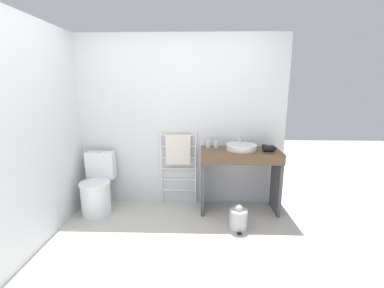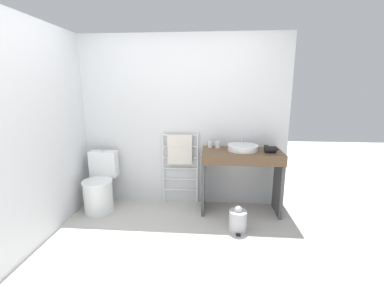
# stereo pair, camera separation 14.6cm
# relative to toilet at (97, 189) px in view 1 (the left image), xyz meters

# --- Properties ---
(ground_plane) EXTENTS (12.00, 12.00, 0.00)m
(ground_plane) POSITION_rel_toilet_xyz_m (1.07, -1.17, -0.32)
(ground_plane) COLOR #B2AFA8
(wall_back) EXTENTS (2.98, 0.12, 2.36)m
(wall_back) POSITION_rel_toilet_xyz_m (1.07, 0.40, 0.86)
(wall_back) COLOR silver
(wall_back) RESTS_ON ground_plane
(wall_side) EXTENTS (0.12, 2.22, 2.36)m
(wall_side) POSITION_rel_toilet_xyz_m (-0.36, -0.41, 0.86)
(wall_side) COLOR silver
(wall_side) RESTS_ON ground_plane
(toilet) EXTENTS (0.40, 0.53, 0.80)m
(toilet) POSITION_rel_toilet_xyz_m (0.00, 0.00, 0.00)
(toilet) COLOR white
(toilet) RESTS_ON ground_plane
(towel_radiator) EXTENTS (0.52, 0.06, 1.05)m
(towel_radiator) POSITION_rel_toilet_xyz_m (1.08, 0.29, 0.41)
(towel_radiator) COLOR white
(towel_radiator) RESTS_ON ground_plane
(vanity_counter) EXTENTS (1.03, 0.48, 0.85)m
(vanity_counter) POSITION_rel_toilet_xyz_m (1.92, 0.08, 0.27)
(vanity_counter) COLOR brown
(vanity_counter) RESTS_ON ground_plane
(sink_basin) EXTENTS (0.40, 0.40, 0.07)m
(sink_basin) POSITION_rel_toilet_xyz_m (1.93, 0.11, 0.57)
(sink_basin) COLOR white
(sink_basin) RESTS_ON vanity_counter
(faucet) EXTENTS (0.02, 0.10, 0.12)m
(faucet) POSITION_rel_toilet_xyz_m (1.93, 0.28, 0.61)
(faucet) COLOR silver
(faucet) RESTS_ON vanity_counter
(cup_near_wall) EXTENTS (0.07, 0.07, 0.09)m
(cup_near_wall) POSITION_rel_toilet_xyz_m (1.50, 0.24, 0.58)
(cup_near_wall) COLOR silver
(cup_near_wall) RESTS_ON vanity_counter
(cup_near_edge) EXTENTS (0.07, 0.07, 0.09)m
(cup_near_edge) POSITION_rel_toilet_xyz_m (1.60, 0.22, 0.58)
(cup_near_edge) COLOR silver
(cup_near_edge) RESTS_ON vanity_counter
(hair_dryer) EXTENTS (0.18, 0.17, 0.08)m
(hair_dryer) POSITION_rel_toilet_xyz_m (2.27, 0.03, 0.58)
(hair_dryer) COLOR black
(hair_dryer) RESTS_ON vanity_counter
(trash_bin) EXTENTS (0.21, 0.24, 0.32)m
(trash_bin) POSITION_rel_toilet_xyz_m (1.85, -0.40, -0.19)
(trash_bin) COLOR #B7B7BC
(trash_bin) RESTS_ON ground_plane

